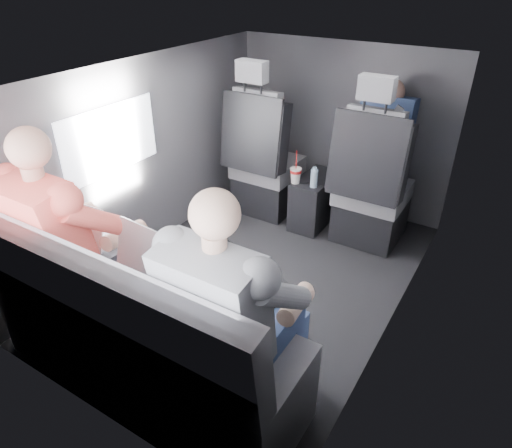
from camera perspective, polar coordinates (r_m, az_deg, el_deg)
The scene contains 20 objects.
floor at distance 3.12m, azimuth 0.14°, elevation -6.66°, with size 2.60×2.60×0.00m, color black.
ceiling at distance 2.55m, azimuth 0.18°, elevation 18.39°, with size 2.60×2.60×0.00m, color #B2B2AD.
panel_left at distance 3.29m, azimuth -13.48°, elevation 8.04°, with size 0.02×2.60×1.35m, color #56565B.
panel_right at distance 2.47m, azimuth 18.22°, elevation -0.42°, with size 0.02×2.60×1.35m, color #56565B.
panel_front at distance 3.85m, azimuth 10.54°, elevation 11.67°, with size 1.80×0.02×1.35m, color #56565B.
panel_back at distance 1.95m, azimuth -20.55°, elevation -9.97°, with size 1.80×0.02×1.35m, color #56565B.
side_window at distance 3.01m, azimuth -17.67°, elevation 9.95°, with size 0.02×0.75×0.42m, color white.
seatbelt at distance 3.11m, azimuth 13.98°, elevation 9.19°, with size 0.05×0.01×0.65m, color black.
front_seat_left at distance 3.75m, azimuth 1.01°, elevation 7.13°, with size 0.52×0.58×1.26m.
front_seat_right at distance 3.42m, azimuth 14.11°, elevation 3.78°, with size 0.52×0.58×1.26m.
center_console at distance 3.68m, azimuth 7.35°, elevation 2.96°, with size 0.24×0.48×0.41m.
rear_bench at distance 2.30m, azimuth -14.29°, elevation -13.90°, with size 1.60×0.57×0.92m.
soda_cup at distance 3.46m, azimuth 4.98°, elevation 6.16°, with size 0.09×0.09×0.26m.
water_bottle at distance 3.41m, azimuth 7.27°, elevation 5.74°, with size 0.05×0.05×0.16m.
laptop_white at distance 2.56m, azimuth -19.39°, elevation -0.62°, with size 0.33×0.32×0.24m.
laptop_silver at distance 2.23m, azimuth -11.56°, elevation -4.20°, with size 0.39×0.36×0.26m.
laptop_black at distance 2.04m, azimuth -0.48°, elevation -7.36°, with size 0.40×0.43×0.24m.
passenger_rear_left at distance 2.46m, azimuth -21.85°, elevation -2.11°, with size 0.53×0.65×1.27m.
passenger_rear_right at distance 1.88m, azimuth -2.58°, elevation -11.11°, with size 0.51×0.62×1.23m.
passenger_front_right at distance 3.53m, azimuth 15.76°, elevation 10.44°, with size 0.37×0.37×0.73m.
Camera 1 is at (1.30, -2.12, 1.88)m, focal length 32.00 mm.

